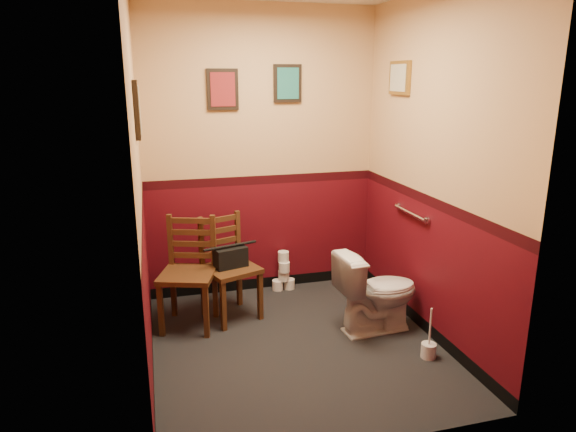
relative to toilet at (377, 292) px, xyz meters
name	(u,v)px	position (x,y,z in m)	size (l,w,h in m)	color
floor	(296,345)	(-0.72, -0.09, -0.34)	(2.20, 2.40, 0.00)	black
wall_back	(261,155)	(-0.72, 1.11, 1.01)	(2.20, 2.70, 0.00)	#4A0810
wall_front	(363,222)	(-0.72, -1.29, 1.01)	(2.20, 2.70, 0.00)	#4A0810
wall_left	(139,186)	(-1.82, -0.09, 1.01)	(2.40, 2.70, 0.00)	#4A0810
wall_right	(433,171)	(0.38, -0.09, 1.01)	(2.40, 2.70, 0.00)	#4A0810
grab_bar	(410,213)	(0.35, 0.16, 0.61)	(0.05, 0.56, 0.06)	silver
framed_print_back_a	(223,89)	(-1.07, 1.09, 1.61)	(0.28, 0.04, 0.36)	black
framed_print_back_b	(288,83)	(-0.47, 1.09, 1.66)	(0.26, 0.04, 0.34)	black
framed_print_left	(137,109)	(-1.80, 0.01, 1.51)	(0.04, 0.30, 0.38)	black
framed_print_right	(399,78)	(0.36, 0.51, 1.71)	(0.04, 0.34, 0.28)	olive
toilet	(377,292)	(0.00, 0.00, 0.00)	(0.39, 0.69, 0.68)	white
toilet_brush	(429,349)	(0.20, -0.52, -0.27)	(0.11, 0.11, 0.41)	silver
chair_left	(189,273)	(-1.49, 0.51, 0.13)	(0.55, 0.55, 0.93)	#3F2412
chair_right	(229,267)	(-1.14, 0.59, 0.11)	(0.54, 0.54, 0.90)	#3F2412
handbag	(231,257)	(-1.13, 0.55, 0.22)	(0.30, 0.21, 0.20)	black
tp_stack	(284,274)	(-0.53, 1.02, -0.17)	(0.23, 0.14, 0.40)	silver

